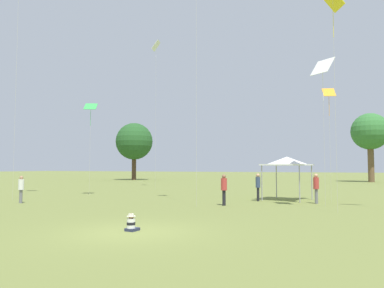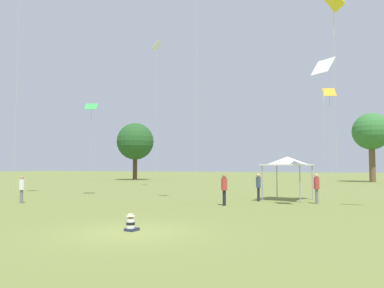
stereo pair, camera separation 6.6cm
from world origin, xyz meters
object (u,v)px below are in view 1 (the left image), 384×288
(kite_7, at_px, (323,69))
(distant_tree_0, at_px, (370,132))
(person_standing_3, at_px, (21,187))
(kite_8, at_px, (91,109))
(kite_1, at_px, (333,5))
(kite_3, at_px, (329,96))
(person_standing_1, at_px, (258,184))
(canopy_tent, at_px, (287,161))
(kite_0, at_px, (156,50))
(seated_toddler, at_px, (131,224))
(distant_tree_3, at_px, (134,142))
(person_standing_2, at_px, (316,185))
(person_standing_4, at_px, (224,187))

(kite_7, distance_m, distant_tree_0, 38.59)
(person_standing_3, relative_size, kite_8, 0.23)
(kite_1, bearing_deg, kite_3, 24.39)
(person_standing_1, relative_size, canopy_tent, 0.54)
(kite_0, bearing_deg, seated_toddler, 56.65)
(person_standing_3, distance_m, kite_0, 22.38)
(kite_7, bearing_deg, canopy_tent, -152.01)
(kite_3, bearing_deg, seated_toddler, -87.18)
(seated_toddler, bearing_deg, canopy_tent, 83.14)
(distant_tree_3, bearing_deg, kite_8, -63.57)
(person_standing_2, xyz_separation_m, person_standing_4, (-4.76, -3.20, -0.02))
(person_standing_3, distance_m, person_standing_4, 12.33)
(seated_toddler, height_order, kite_0, kite_0)
(distant_tree_0, bearing_deg, seated_toddler, -101.07)
(distant_tree_3, bearing_deg, kite_3, -42.20)
(person_standing_2, height_order, distant_tree_3, distant_tree_3)
(kite_7, relative_size, kite_8, 1.17)
(person_standing_1, bearing_deg, canopy_tent, -9.52)
(kite_0, relative_size, kite_1, 1.43)
(person_standing_4, bearing_deg, kite_7, -36.97)
(kite_3, distance_m, distant_tree_0, 35.81)
(person_standing_4, xyz_separation_m, kite_3, (5.54, 4.42, 5.59))
(person_standing_2, bearing_deg, kite_8, -134.04)
(kite_1, bearing_deg, distant_tree_3, 62.12)
(person_standing_2, height_order, kite_3, kite_3)
(canopy_tent, height_order, distant_tree_0, distant_tree_0)
(person_standing_2, bearing_deg, canopy_tent, -176.46)
(canopy_tent, height_order, distant_tree_3, distant_tree_3)
(person_standing_2, height_order, distant_tree_0, distant_tree_0)
(person_standing_3, height_order, distant_tree_3, distant_tree_3)
(person_standing_4, height_order, canopy_tent, canopy_tent)
(canopy_tent, distance_m, kite_7, 6.64)
(seated_toddler, distance_m, distant_tree_0, 50.80)
(person_standing_1, bearing_deg, person_standing_2, -55.19)
(person_standing_3, relative_size, distant_tree_3, 0.17)
(kite_7, bearing_deg, person_standing_1, -123.84)
(person_standing_1, distance_m, distant_tree_0, 37.97)
(seated_toddler, bearing_deg, person_standing_1, 88.88)
(kite_1, distance_m, kite_3, 6.59)
(kite_0, relative_size, distant_tree_0, 1.55)
(person_standing_3, bearing_deg, person_standing_1, 28.24)
(person_standing_4, relative_size, distant_tree_0, 0.18)
(kite_0, xyz_separation_m, kite_8, (0.54, -11.40, -8.02))
(seated_toddler, relative_size, person_standing_1, 0.34)
(kite_7, distance_m, distant_tree_3, 46.12)
(kite_1, height_order, distant_tree_3, kite_1)
(distant_tree_0, bearing_deg, kite_3, -96.17)
(person_standing_2, distance_m, kite_8, 17.36)
(seated_toddler, relative_size, kite_3, 0.08)
(person_standing_1, distance_m, kite_3, 7.15)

